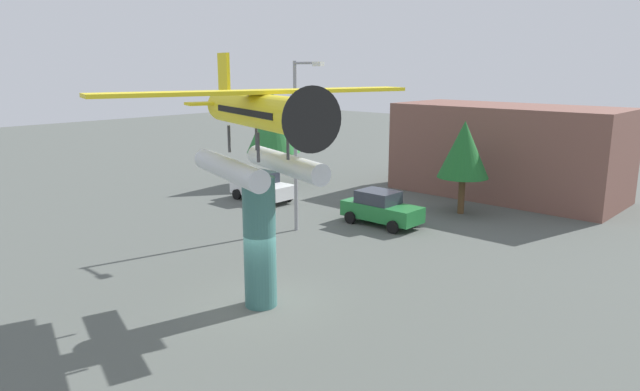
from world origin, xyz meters
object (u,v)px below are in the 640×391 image
car_near_white (262,186)px  tree_west (273,123)px  display_pedestal (260,243)px  floatplane_monument (259,126)px  tree_east (464,150)px  streetlight_primary (298,135)px  car_mid_green (381,208)px  storefront_building (507,151)px

car_near_white → tree_west: size_ratio=0.67×
display_pedestal → floatplane_monument: floatplane_monument is taller
tree_east → streetlight_primary: bearing=-116.1°
display_pedestal → car_mid_green: (-3.14, 11.08, -1.36)m
display_pedestal → tree_west: size_ratio=0.71×
car_mid_green → streetlight_primary: bearing=-122.1°
tree_west → storefront_building: bearing=28.9°
floatplane_monument → car_mid_green: 12.73m
storefront_building → tree_west: tree_west is taller
floatplane_monument → storefront_building: (-1.64, 22.04, -3.32)m
floatplane_monument → car_near_white: (-11.95, 10.68, -5.28)m
car_near_white → tree_east: (10.58, 5.35, 2.69)m
floatplane_monument → car_near_white: size_ratio=2.44×
streetlight_primary → tree_west: size_ratio=1.31×
display_pedestal → car_near_white: size_ratio=1.07×
display_pedestal → floatplane_monument: bearing=-17.6°
display_pedestal → streetlight_primary: streetlight_primary is taller
display_pedestal → tree_east: 16.09m
car_near_white → streetlight_primary: streetlight_primary is taller
storefront_building → tree_west: size_ratio=2.17×
car_mid_green → storefront_building: bearing=81.6°
floatplane_monument → car_mid_green: (-3.26, 11.12, -5.28)m
floatplane_monument → storefront_building: bearing=111.9°
car_mid_green → streetlight_primary: streetlight_primary is taller
tree_west → floatplane_monument: bearing=-44.1°
display_pedestal → streetlight_primary: bearing=126.4°
car_mid_green → tree_east: bearing=68.9°
display_pedestal → tree_east: size_ratio=0.87×
tree_east → car_mid_green: bearing=-111.1°
car_near_white → storefront_building: 15.47m
tree_west → tree_east: size_ratio=1.22×
car_near_white → tree_east: size_ratio=0.81×
storefront_building → tree_east: (0.28, -6.01, 0.74)m
storefront_building → tree_east: bearing=-87.4°
car_near_white → streetlight_primary: bearing=-26.9°
streetlight_primary → car_mid_green: bearing=57.9°
car_near_white → tree_east: bearing=26.8°
streetlight_primary → tree_west: (-9.50, 7.18, -0.52)m
tree_east → tree_west: bearing=-174.1°
car_near_white → storefront_building: size_ratio=0.31×
display_pedestal → tree_west: tree_west is taller
car_mid_green → tree_west: (-11.81, 3.50, 3.38)m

